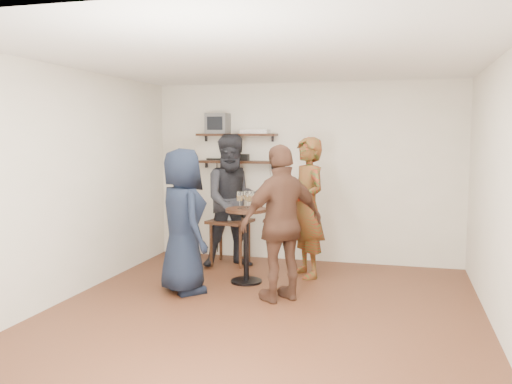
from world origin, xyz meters
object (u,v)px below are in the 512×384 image
Objects in this scene: person_navy at (182,221)px; person_brown at (282,223)px; side_table at (230,227)px; dvd_deck at (255,132)px; crt_monitor at (218,123)px; person_dark at (234,201)px; person_plaid at (307,207)px; radio at (241,157)px; drinks_table at (246,235)px.

person_navy is 0.97× the size of person_brown.
person_brown is at bearing -53.82° from side_table.
crt_monitor is at bearing 180.00° from dvd_deck.
side_table is 0.35× the size of person_dark.
person_plaid is (1.48, -0.78, -1.11)m from crt_monitor.
person_dark reaches higher than person_brown.
person_dark is 1.10× the size of person_navy.
radio is at bearing 0.00° from crt_monitor.
person_navy is at bearing -85.89° from person_plaid.
side_table is 0.69× the size of drinks_table.
dvd_deck reaches higher than drinks_table.
person_dark is (-0.39, 0.75, 0.33)m from drinks_table.
drinks_table is 0.89m from person_brown.
crt_monitor is 0.18× the size of person_brown.
person_dark is at bearing -98.35° from person_brown.
person_dark reaches higher than drinks_table.
crt_monitor is at bearing 180.00° from radio.
person_brown is (1.19, -0.01, 0.03)m from person_navy.
side_table is (-0.05, -0.41, -0.98)m from radio.
person_brown is at bearing -41.02° from person_plaid.
dvd_deck is at bearing 45.22° from person_dark.
side_table is at bearing 119.36° from drinks_table.
side_table is 1.28m from person_plaid.
drinks_table is at bearing -90.00° from person_brown.
dvd_deck is at bearing 0.00° from radio.
person_plaid is at bearing -27.69° from crt_monitor.
person_dark is at bearing -52.15° from crt_monitor.
person_dark is 1.06× the size of person_brown.
side_table is 0.35× the size of person_plaid.
person_navy is (0.20, -1.87, -1.17)m from crt_monitor.
dvd_deck is at bearing -166.82° from person_plaid.
person_navy reaches higher than drinks_table.
person_brown is at bearing -53.58° from crt_monitor.
crt_monitor is 0.80× the size of dvd_deck.
person_brown reaches higher than person_navy.
radio is 1.99m from person_navy.
person_navy reaches higher than radio.
crt_monitor is at bearing 127.26° from side_table.
person_dark is at bearing 117.50° from drinks_table.
crt_monitor is 0.62m from radio.
dvd_deck is 1.83m from drinks_table.
person_plaid is at bearing -34.76° from radio.
side_table is at bearing -122.35° from dvd_deck.
side_table is 0.37× the size of person_brown.
person_brown is (0.82, -1.88, -1.02)m from dvd_deck.
person_brown reaches higher than drinks_table.
person_navy is at bearing -94.56° from side_table.
person_navy is at bearing -95.02° from radio.
radio is at bearing -105.56° from person_brown.
radio is 0.13× the size of person_navy.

